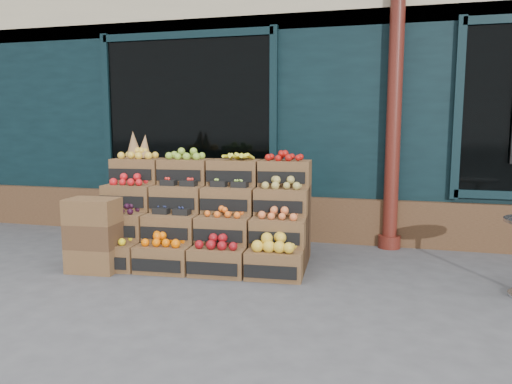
# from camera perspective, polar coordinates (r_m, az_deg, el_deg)

# --- Properties ---
(ground) EXTENTS (60.00, 60.00, 0.00)m
(ground) POSITION_cam_1_polar(r_m,az_deg,el_deg) (4.83, 0.11, -11.24)
(ground) COLOR #464649
(ground) RESTS_ON ground
(shop_facade) EXTENTS (12.00, 6.24, 4.80)m
(shop_facade) POSITION_cam_1_polar(r_m,az_deg,el_deg) (9.63, 8.28, 12.65)
(shop_facade) COLOR black
(shop_facade) RESTS_ON ground
(crate_display) EXTENTS (2.46, 1.33, 1.49)m
(crate_display) POSITION_cam_1_polar(r_m,az_deg,el_deg) (5.78, -5.98, -3.37)
(crate_display) COLOR brown
(crate_display) RESTS_ON ground
(spare_crates) EXTENTS (0.55, 0.40, 0.79)m
(spare_crates) POSITION_cam_1_polar(r_m,az_deg,el_deg) (5.63, -18.07, -4.70)
(spare_crates) COLOR brown
(spare_crates) RESTS_ON ground
(shopkeeper) EXTENTS (0.70, 0.51, 1.78)m
(shopkeeper) POSITION_cam_1_polar(r_m,az_deg,el_deg) (7.54, -3.34, 2.60)
(shopkeeper) COLOR #134417
(shopkeeper) RESTS_ON ground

